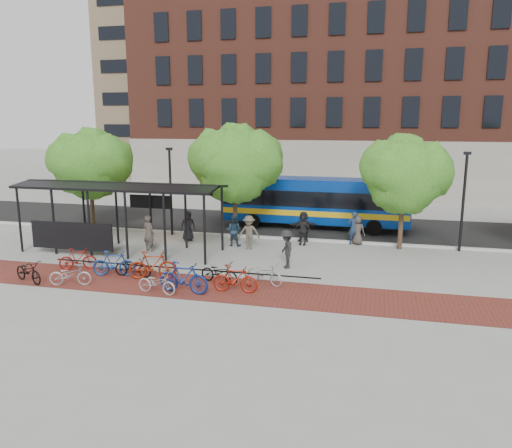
% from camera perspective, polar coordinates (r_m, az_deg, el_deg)
% --- Properties ---
extents(ground, '(160.00, 160.00, 0.00)m').
position_cam_1_polar(ground, '(24.63, 2.24, -3.92)').
color(ground, '#9E9E99').
rests_on(ground, ground).
extents(asphalt_street, '(160.00, 8.00, 0.01)m').
position_cam_1_polar(asphalt_street, '(32.29, 5.08, -0.16)').
color(asphalt_street, black).
rests_on(asphalt_street, ground).
extents(curb, '(160.00, 0.25, 0.12)m').
position_cam_1_polar(curb, '(28.42, 3.85, -1.68)').
color(curb, '#B7B7B2').
rests_on(curb, ground).
extents(brick_strip, '(24.00, 3.00, 0.01)m').
position_cam_1_polar(brick_strip, '(20.54, -6.11, -7.21)').
color(brick_strip, maroon).
rests_on(brick_strip, ground).
extents(bike_rack_rail, '(12.00, 0.05, 0.95)m').
position_cam_1_polar(bike_rack_rail, '(21.79, -8.54, -6.17)').
color(bike_rack_rail, black).
rests_on(bike_rack_rail, ground).
extents(building_brick, '(55.00, 14.00, 20.00)m').
position_cam_1_polar(building_brick, '(49.64, 20.56, 14.92)').
color(building_brick, brown).
rests_on(building_brick, ground).
extents(building_tower, '(22.00, 22.00, 30.00)m').
position_cam_1_polar(building_tower, '(67.06, -4.60, 18.90)').
color(building_tower, '#7A664C').
rests_on(building_tower, ground).
extents(bus_shelter, '(10.60, 3.07, 3.60)m').
position_cam_1_polar(bus_shelter, '(26.38, -15.53, 3.37)').
color(bus_shelter, black).
rests_on(bus_shelter, ground).
extents(tree_a, '(4.90, 4.00, 6.18)m').
position_cam_1_polar(tree_a, '(31.44, -18.32, 6.77)').
color(tree_a, '#382619').
rests_on(tree_a, ground).
extents(tree_b, '(5.15, 4.20, 6.47)m').
position_cam_1_polar(tree_b, '(27.74, -2.22, 7.22)').
color(tree_b, '#382619').
rests_on(tree_b, ground).
extents(tree_c, '(4.66, 3.80, 5.92)m').
position_cam_1_polar(tree_c, '(26.76, 16.74, 5.69)').
color(tree_c, '#382619').
rests_on(tree_c, ground).
extents(lamp_post_left, '(0.35, 0.20, 5.12)m').
position_cam_1_polar(lamp_post_left, '(29.54, -9.74, 3.99)').
color(lamp_post_left, black).
rests_on(lamp_post_left, ground).
extents(lamp_post_right, '(0.35, 0.20, 5.12)m').
position_cam_1_polar(lamp_post_right, '(27.47, 22.63, 2.67)').
color(lamp_post_right, black).
rests_on(lamp_post_right, ground).
extents(bus, '(11.62, 2.98, 3.12)m').
position_cam_1_polar(bus, '(31.44, 6.75, 2.79)').
color(bus, navy).
rests_on(bus, ground).
extents(bike_0, '(1.92, 1.29, 0.95)m').
position_cam_1_polar(bike_0, '(22.97, -24.57, -4.95)').
color(bike_0, black).
rests_on(bike_0, ground).
extents(bike_1, '(1.70, 1.12, 0.99)m').
position_cam_1_polar(bike_1, '(24.06, -19.69, -3.78)').
color(bike_1, maroon).
rests_on(bike_1, ground).
extents(bike_2, '(1.82, 1.03, 0.90)m').
position_cam_1_polar(bike_2, '(21.93, -20.47, -5.45)').
color(bike_2, '#979799').
rests_on(bike_2, ground).
extents(bike_3, '(1.96, 0.94, 1.13)m').
position_cam_1_polar(bike_3, '(22.58, -15.93, -4.35)').
color(bike_3, navy).
rests_on(bike_3, ground).
extents(bike_4, '(1.71, 0.61, 0.90)m').
position_cam_1_polar(bike_4, '(22.29, -13.89, -4.77)').
color(bike_4, black).
rests_on(bike_4, ground).
extents(bike_5, '(2.13, 1.12, 1.23)m').
position_cam_1_polar(bike_5, '(21.74, -11.74, -4.63)').
color(bike_5, maroon).
rests_on(bike_5, ground).
extents(bike_6, '(1.76, 0.86, 0.89)m').
position_cam_1_polar(bike_6, '(19.98, -11.27, -6.60)').
color(bike_6, '#A1A1A4').
rests_on(bike_6, ground).
extents(bike_7, '(2.13, 0.76, 1.26)m').
position_cam_1_polar(bike_7, '(19.80, -8.29, -6.09)').
color(bike_7, navy).
rests_on(bike_7, ground).
extents(bike_8, '(1.86, 1.03, 0.92)m').
position_cam_1_polar(bike_8, '(20.89, -4.22, -5.53)').
color(bike_8, black).
rests_on(bike_8, ground).
extents(bike_9, '(1.83, 0.58, 1.09)m').
position_cam_1_polar(bike_9, '(19.73, -2.40, -6.31)').
color(bike_9, '#A1200E').
rests_on(bike_9, ground).
extents(bike_10, '(1.89, 1.32, 0.94)m').
position_cam_1_polar(bike_10, '(20.69, 1.01, -5.64)').
color(bike_10, '#A4A4A6').
rests_on(bike_10, ground).
extents(pedestrian_0, '(0.99, 0.88, 1.71)m').
position_cam_1_polar(pedestrian_0, '(28.22, -7.78, -0.21)').
color(pedestrian_0, black).
rests_on(pedestrian_0, ground).
extents(pedestrian_1, '(0.80, 0.64, 1.91)m').
position_cam_1_polar(pedestrian_1, '(26.27, -12.16, -1.04)').
color(pedestrian_1, '#483F39').
rests_on(pedestrian_1, ground).
extents(pedestrian_2, '(0.84, 0.65, 1.71)m').
position_cam_1_polar(pedestrian_2, '(26.85, -2.58, -0.73)').
color(pedestrian_2, '#1D3345').
rests_on(pedestrian_2, ground).
extents(pedestrian_3, '(1.21, 0.75, 1.80)m').
position_cam_1_polar(pedestrian_3, '(26.12, -0.81, -0.97)').
color(pedestrian_3, brown).
rests_on(pedestrian_3, ground).
extents(pedestrian_4, '(0.98, 0.49, 1.60)m').
position_cam_1_polar(pedestrian_4, '(27.15, 5.35, -0.74)').
color(pedestrian_4, black).
rests_on(pedestrian_4, ground).
extents(pedestrian_5, '(1.66, 0.92, 1.71)m').
position_cam_1_polar(pedestrian_5, '(27.93, 5.45, -0.28)').
color(pedestrian_5, black).
rests_on(pedestrian_5, ground).
extents(pedestrian_6, '(0.91, 0.78, 1.59)m').
position_cam_1_polar(pedestrian_6, '(27.69, 11.57, -0.70)').
color(pedestrian_6, '#413A34').
rests_on(pedestrian_6, ground).
extents(pedestrian_7, '(0.76, 0.61, 1.81)m').
position_cam_1_polar(pedestrian_7, '(27.67, 11.10, -0.45)').
color(pedestrian_7, '#1D2B44').
rests_on(pedestrian_7, ground).
extents(pedestrian_9, '(1.07, 1.32, 1.78)m').
position_cam_1_polar(pedestrian_9, '(22.83, 3.49, -2.89)').
color(pedestrian_9, black).
rests_on(pedestrian_9, ground).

